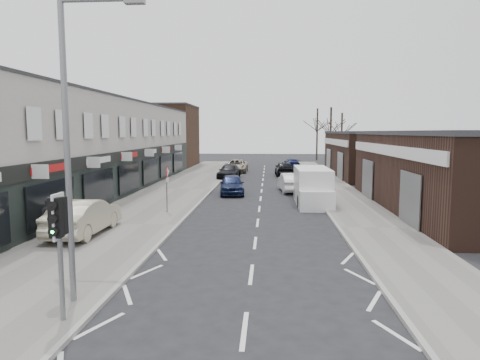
% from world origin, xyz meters
% --- Properties ---
extents(ground, '(160.00, 160.00, 0.00)m').
position_xyz_m(ground, '(0.00, 0.00, 0.00)').
color(ground, black).
rests_on(ground, ground).
extents(pavement_left, '(5.50, 64.00, 0.12)m').
position_xyz_m(pavement_left, '(-6.75, 22.00, 0.06)').
color(pavement_left, slate).
rests_on(pavement_left, ground).
extents(pavement_right, '(3.50, 64.00, 0.12)m').
position_xyz_m(pavement_right, '(5.75, 22.00, 0.06)').
color(pavement_right, slate).
rests_on(pavement_right, ground).
extents(shop_terrace_left, '(8.00, 41.00, 7.10)m').
position_xyz_m(shop_terrace_left, '(-13.50, 19.50, 3.55)').
color(shop_terrace_left, '#B8B2A8').
rests_on(shop_terrace_left, ground).
extents(brick_block_far, '(8.00, 10.00, 8.00)m').
position_xyz_m(brick_block_far, '(-13.50, 45.00, 4.00)').
color(brick_block_far, '#4A2F1F').
rests_on(brick_block_far, ground).
extents(right_unit_near, '(10.00, 18.00, 4.50)m').
position_xyz_m(right_unit_near, '(12.50, 14.00, 2.25)').
color(right_unit_near, '#372119').
rests_on(right_unit_near, ground).
extents(right_unit_far, '(10.00, 16.00, 4.50)m').
position_xyz_m(right_unit_far, '(12.50, 34.00, 2.25)').
color(right_unit_far, '#372119').
rests_on(right_unit_far, ground).
extents(tree_far_a, '(3.60, 3.60, 8.00)m').
position_xyz_m(tree_far_a, '(9.00, 48.00, 0.00)').
color(tree_far_a, '#382D26').
rests_on(tree_far_a, ground).
extents(tree_far_b, '(3.60, 3.60, 7.50)m').
position_xyz_m(tree_far_b, '(11.50, 54.00, 0.00)').
color(tree_far_b, '#382D26').
rests_on(tree_far_b, ground).
extents(tree_far_c, '(3.60, 3.60, 8.50)m').
position_xyz_m(tree_far_c, '(8.50, 60.00, 0.00)').
color(tree_far_c, '#382D26').
rests_on(tree_far_c, ground).
extents(traffic_light, '(0.28, 0.60, 3.10)m').
position_xyz_m(traffic_light, '(-4.40, -2.02, 2.41)').
color(traffic_light, slate).
rests_on(traffic_light, pavement_left).
extents(street_lamp, '(2.23, 0.22, 8.00)m').
position_xyz_m(street_lamp, '(-4.53, -0.80, 4.62)').
color(street_lamp, slate).
rests_on(street_lamp, pavement_left).
extents(warning_sign, '(0.12, 0.80, 2.70)m').
position_xyz_m(warning_sign, '(-5.16, 12.00, 2.20)').
color(warning_sign, slate).
rests_on(warning_sign, pavement_left).
extents(white_van, '(2.14, 5.98, 2.32)m').
position_xyz_m(white_van, '(3.40, 16.19, 1.10)').
color(white_van, white).
rests_on(white_van, ground).
extents(sedan_on_pavement, '(1.76, 4.84, 1.59)m').
position_xyz_m(sedan_on_pavement, '(-7.64, 6.57, 0.91)').
color(sedan_on_pavement, '#B2A98E').
rests_on(sedan_on_pavement, pavement_left).
extents(pedestrian, '(0.70, 0.46, 1.90)m').
position_xyz_m(pedestrian, '(-8.43, 5.12, 1.07)').
color(pedestrian, black).
rests_on(pedestrian, pavement_left).
extents(parked_car_left_a, '(2.19, 4.51, 1.48)m').
position_xyz_m(parked_car_left_a, '(-2.20, 20.05, 0.74)').
color(parked_car_left_a, '#131C3C').
rests_on(parked_car_left_a, ground).
extents(parked_car_left_b, '(2.25, 4.89, 1.39)m').
position_xyz_m(parked_car_left_b, '(-3.40, 30.82, 0.69)').
color(parked_car_left_b, black).
rests_on(parked_car_left_b, ground).
extents(parked_car_left_c, '(2.46, 5.25, 1.45)m').
position_xyz_m(parked_car_left_c, '(-3.16, 37.85, 0.73)').
color(parked_car_left_c, tan).
rests_on(parked_car_left_c, ground).
extents(parked_car_right_a, '(2.00, 4.61, 1.48)m').
position_xyz_m(parked_car_right_a, '(2.28, 21.72, 0.74)').
color(parked_car_right_a, silver).
rests_on(parked_car_right_a, ground).
extents(parked_car_right_b, '(1.99, 4.63, 1.56)m').
position_xyz_m(parked_car_right_b, '(2.20, 33.85, 0.78)').
color(parked_car_right_b, black).
rests_on(parked_car_right_b, ground).
extents(parked_car_right_c, '(2.20, 4.68, 1.32)m').
position_xyz_m(parked_car_right_c, '(3.44, 42.50, 0.66)').
color(parked_car_right_c, '#161E47').
rests_on(parked_car_right_c, ground).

